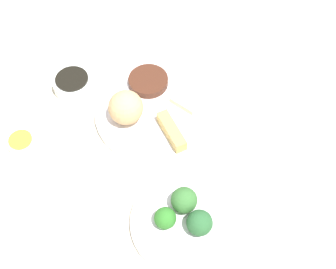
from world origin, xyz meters
The scene contains 14 objects.
tabletop centered at (0.00, 0.00, 0.01)m, with size 2.20×2.20×0.02m, color beige.
main_plate centered at (0.03, -0.02, 0.03)m, with size 0.29×0.29×0.02m, color white.
rice_scoop centered at (0.08, 0.04, 0.07)m, with size 0.08×0.08×0.08m, color tan.
spring_roll centered at (-0.02, 0.03, 0.05)m, with size 0.10×0.02×0.03m, color tan.
crab_rangoon_wonton centered at (-0.01, -0.08, 0.04)m, with size 0.06×0.07×0.01m, color beige.
stir_fry_heap centered at (0.09, -0.07, 0.04)m, with size 0.09×0.09×0.02m, color #472517.
broccoli_plate centered at (-0.14, 0.18, 0.03)m, with size 0.21×0.21×0.01m, color white.
broccoli_floret_0 centered at (-0.11, 0.20, 0.05)m, with size 0.04×0.04×0.04m, color #2D7326.
broccoli_floret_1 centered at (-0.17, 0.18, 0.06)m, with size 0.05×0.05×0.05m, color #295C2F.
broccoli_floret_2 centered at (-0.13, 0.16, 0.06)m, with size 0.05×0.05×0.05m, color #356C30.
soy_sauce_bowl centered at (0.24, 0.02, 0.04)m, with size 0.09×0.09×0.03m, color white.
soy_sauce_bowl_liquid centered at (0.24, 0.02, 0.05)m, with size 0.08×0.08×0.00m, color black.
sauce_ramekin_hot_mustard centered at (0.24, 0.21, 0.03)m, with size 0.06×0.06×0.02m, color white.
sauce_ramekin_hot_mustard_liquid centered at (0.24, 0.21, 0.05)m, with size 0.05×0.05×0.00m, color yellow.
Camera 1 is at (-0.28, 0.47, 0.81)m, focal length 46.31 mm.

